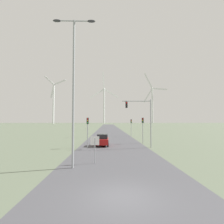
% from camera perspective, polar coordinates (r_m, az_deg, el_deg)
% --- Properties ---
extents(ground_plane, '(600.00, 600.00, 0.00)m').
position_cam_1_polar(ground_plane, '(9.95, 3.38, -25.89)').
color(ground_plane, '#5B6651').
extents(road_surface, '(10.00, 240.00, 0.01)m').
position_cam_1_polar(road_surface, '(57.26, -0.71, -6.73)').
color(road_surface, '#47474C').
rests_on(road_surface, ground).
extents(streetlamp, '(3.64, 0.32, 12.55)m').
position_cam_1_polar(streetlamp, '(15.40, -12.44, 11.38)').
color(streetlamp, '#93999E').
rests_on(streetlamp, ground).
extents(stop_sign_near, '(0.81, 0.07, 2.47)m').
position_cam_1_polar(stop_sign_near, '(16.27, -5.63, -10.50)').
color(stop_sign_near, '#93999E').
rests_on(stop_sign_near, ground).
extents(traffic_light_post_near_left, '(0.28, 0.34, 4.31)m').
position_cam_1_polar(traffic_light_post_near_left, '(25.51, -7.97, -4.49)').
color(traffic_light_post_near_left, '#93999E').
rests_on(traffic_light_post_near_left, ground).
extents(traffic_light_post_near_right, '(0.28, 0.34, 4.39)m').
position_cam_1_polar(traffic_light_post_near_right, '(30.69, 10.01, -4.08)').
color(traffic_light_post_near_right, '#93999E').
rests_on(traffic_light_post_near_right, ground).
extents(traffic_light_post_mid_left, '(0.28, 0.33, 4.46)m').
position_cam_1_polar(traffic_light_post_mid_left, '(41.46, -8.05, -3.69)').
color(traffic_light_post_mid_left, '#93999E').
rests_on(traffic_light_post_mid_left, ground).
extents(traffic_light_post_mid_right, '(0.28, 0.33, 4.20)m').
position_cam_1_polar(traffic_light_post_mid_right, '(43.39, 6.27, -3.91)').
color(traffic_light_post_mid_right, '#93999E').
rests_on(traffic_light_post_mid_right, ground).
extents(traffic_light_mast_overhead, '(4.21, 0.35, 6.99)m').
position_cam_1_polar(traffic_light_mast_overhead, '(25.66, 9.64, -0.59)').
color(traffic_light_mast_overhead, '#93999E').
rests_on(traffic_light_mast_overhead, ground).
extents(car_approaching, '(1.88, 4.11, 1.83)m').
position_cam_1_polar(car_approaching, '(27.48, -3.11, -9.06)').
color(car_approaching, maroon).
rests_on(car_approaching, ground).
extents(wind_turbine_far_left, '(30.24, 6.60, 63.12)m').
position_cam_1_polar(wind_turbine_far_left, '(238.95, -18.54, 3.73)').
color(wind_turbine_far_left, silver).
rests_on(wind_turbine_far_left, ground).
extents(wind_turbine_left, '(39.37, 16.16, 72.05)m').
position_cam_1_polar(wind_turbine_left, '(243.16, -2.61, 3.39)').
color(wind_turbine_left, silver).
rests_on(wind_turbine_left, ground).
extents(wind_turbine_center, '(37.07, 7.89, 72.52)m').
position_cam_1_polar(wind_turbine_center, '(259.85, 13.03, 3.38)').
color(wind_turbine_center, silver).
rests_on(wind_turbine_center, ground).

